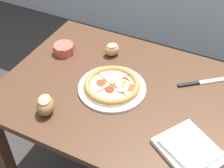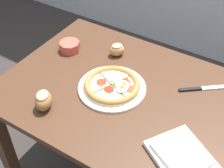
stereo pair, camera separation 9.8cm
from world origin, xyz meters
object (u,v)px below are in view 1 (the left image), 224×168
dining_table (128,109)px  ramekin_bowl (64,49)px  napkin_folded (189,149)px  bread_piece_far (112,49)px  knife_main (203,82)px  bread_piece_near (45,105)px  pizza (112,86)px

dining_table → ramekin_bowl: ramekin_bowl is taller
napkin_folded → bread_piece_far: bread_piece_far is taller
bread_piece_far → knife_main: size_ratio=0.46×
ramekin_bowl → napkin_folded: bearing=-23.0°
napkin_folded → bread_piece_far: bearing=141.8°
bread_piece_near → knife_main: 0.71m
pizza → knife_main: 0.41m
ramekin_bowl → bread_piece_near: bearing=-67.3°
dining_table → knife_main: size_ratio=5.54×
pizza → ramekin_bowl: (-0.34, 0.14, 0.01)m
ramekin_bowl → bread_piece_far: bread_piece_far is taller
ramekin_bowl → bread_piece_near: size_ratio=0.95×
bread_piece_near → knife_main: size_ratio=0.56×
bread_piece_near → ramekin_bowl: bearing=112.7°
bread_piece_far → knife_main: (0.46, -0.01, -0.03)m
pizza → bread_piece_far: 0.25m
bread_piece_near → dining_table: bearing=46.0°
bread_piece_near → knife_main: (0.53, 0.46, -0.04)m
napkin_folded → bread_piece_near: size_ratio=2.53×
dining_table → pizza: 0.15m
bread_piece_far → knife_main: bearing=-0.9°
napkin_folded → bread_piece_near: bearing=-173.5°
dining_table → pizza: bearing=-166.8°
napkin_folded → bread_piece_far: (-0.51, 0.40, 0.02)m
dining_table → ramekin_bowl: bearing=164.0°
pizza → napkin_folded: 0.44m
pizza → knife_main: bearing=32.0°
ramekin_bowl → bread_piece_near: 0.41m
ramekin_bowl → bread_piece_far: bearing=21.7°
dining_table → napkin_folded: bearing=-30.8°
bread_piece_near → pizza: bearing=53.6°
pizza → knife_main: size_ratio=1.49×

